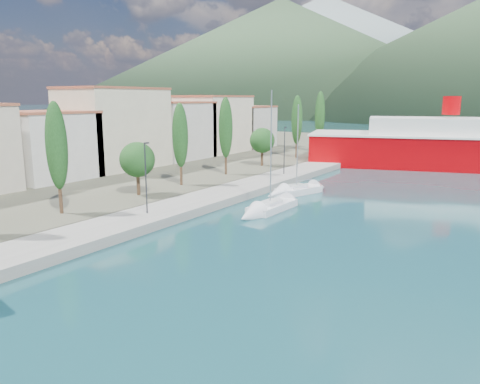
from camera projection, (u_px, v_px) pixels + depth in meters
The scene contains 8 objects.
ground at pixel (457, 139), 123.54m from camera, with size 1400.00×1400.00×0.00m, color #18474E.
quay at pixel (230, 193), 50.72m from camera, with size 5.00×88.00×0.80m, color gray.
land_strip at pixel (77, 159), 79.13m from camera, with size 70.00×148.00×0.70m, color #565644.
town_buildings at pixel (144, 131), 70.89m from camera, with size 9.20×69.20×11.30m.
tree_row at pixel (215, 136), 58.28m from camera, with size 3.64×65.14×11.05m.
lamp_posts at pixel (157, 173), 40.59m from camera, with size 0.15×47.29×6.06m.
sailboat_near at pixel (261, 211), 42.89m from camera, with size 2.45×8.45×12.08m.
sailboat_mid at pixel (287, 193), 51.31m from camera, with size 4.55×7.69×10.77m.
Camera 1 is at (18.79, -15.23, 10.47)m, focal length 35.00 mm.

